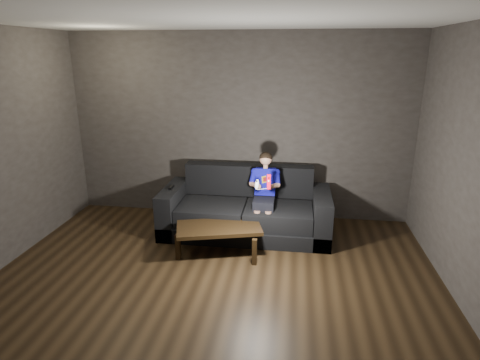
# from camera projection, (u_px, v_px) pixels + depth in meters

# --- Properties ---
(floor) EXTENTS (5.00, 5.00, 0.00)m
(floor) POSITION_uv_depth(u_px,v_px,m) (203.00, 310.00, 3.92)
(floor) COLOR black
(floor) RESTS_ON ground
(back_wall) EXTENTS (5.00, 0.04, 2.70)m
(back_wall) POSITION_uv_depth(u_px,v_px,m) (239.00, 128.00, 5.87)
(back_wall) COLOR #383230
(back_wall) RESTS_ON ground
(ceiling) EXTENTS (5.00, 5.00, 0.02)m
(ceiling) POSITION_uv_depth(u_px,v_px,m) (193.00, 12.00, 3.10)
(ceiling) COLOR beige
(ceiling) RESTS_ON back_wall
(sofa) EXTENTS (2.27, 0.98, 0.88)m
(sofa) POSITION_uv_depth(u_px,v_px,m) (246.00, 212.00, 5.54)
(sofa) COLOR black
(sofa) RESTS_ON floor
(child) EXTENTS (0.41, 0.50, 1.00)m
(child) POSITION_uv_depth(u_px,v_px,m) (265.00, 186.00, 5.32)
(child) COLOR black
(child) RESTS_ON sofa
(wii_remote_red) EXTENTS (0.05, 0.07, 0.19)m
(wii_remote_red) POSITION_uv_depth(u_px,v_px,m) (269.00, 182.00, 4.88)
(wii_remote_red) COLOR red
(wii_remote_red) RESTS_ON child
(nunchuk_white) EXTENTS (0.08, 0.09, 0.14)m
(nunchuk_white) POSITION_uv_depth(u_px,v_px,m) (257.00, 184.00, 4.92)
(nunchuk_white) COLOR white
(nunchuk_white) RESTS_ON child
(wii_remote_black) EXTENTS (0.04, 0.16, 0.03)m
(wii_remote_black) POSITION_uv_depth(u_px,v_px,m) (171.00, 187.00, 5.49)
(wii_remote_black) COLOR black
(wii_remote_black) RESTS_ON sofa
(coffee_table) EXTENTS (1.12, 0.76, 0.37)m
(coffee_table) POSITION_uv_depth(u_px,v_px,m) (219.00, 230.00, 4.92)
(coffee_table) COLOR black
(coffee_table) RESTS_ON floor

